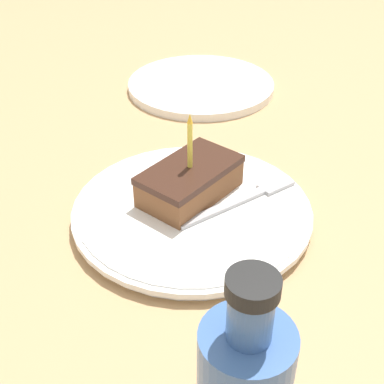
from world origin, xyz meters
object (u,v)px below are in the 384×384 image
object	(u,v)px
plate	(192,211)
cake_slice	(190,180)
fork	(245,198)
side_plate	(201,85)

from	to	relation	value
plate	cake_slice	xyz separation A→B (m)	(-0.02, 0.02, 0.03)
cake_slice	plate	bearing A→B (deg)	-44.78
plate	cake_slice	world-z (taller)	cake_slice
cake_slice	fork	xyz separation A→B (m)	(0.06, 0.04, -0.02)
cake_slice	side_plate	size ratio (longest dim) A/B	0.49
cake_slice	side_plate	xyz separation A→B (m)	(-0.21, 0.29, -0.03)
plate	side_plate	size ratio (longest dim) A/B	1.11
fork	plate	bearing A→B (deg)	-128.94
cake_slice	side_plate	world-z (taller)	cake_slice
side_plate	plate	bearing A→B (deg)	-52.98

